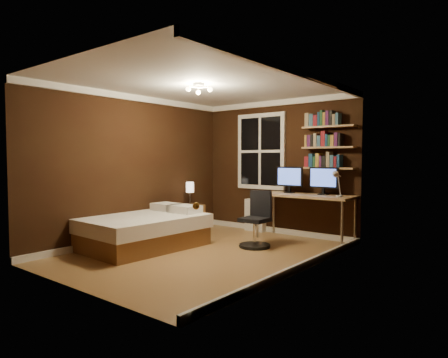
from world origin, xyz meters
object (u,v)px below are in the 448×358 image
Objects in this scene: desk at (305,198)px; office_chair at (256,226)px; monitor_left at (289,180)px; desk_lamp at (337,183)px; radiator at (255,215)px; nightstand at (190,218)px; monitor_right at (323,181)px; bedside_lamp at (190,193)px; bed at (144,231)px.

office_chair is at bearing -111.92° from desk.
monitor_left is 1.02m from desk_lamp.
nightstand is at bearing -137.68° from radiator.
monitor_left is (0.83, -0.14, 0.72)m from radiator.
radiator is at bearing 169.17° from desk.
desk_lamp is (0.99, -0.24, -0.01)m from monitor_left.
monitor_right is (0.65, 0.00, 0.00)m from monitor_left.
monitor_right is (2.41, 0.71, 0.77)m from nightstand.
office_chair is (-1.02, -0.77, -0.69)m from desk_lamp.
monitor_right is 1.15× the size of desk_lamp.
desk_lamp is at bearing 9.85° from bedside_lamp.
desk_lamp is at bearing -13.40° from monitor_left.
desk is at bearing 16.63° from bedside_lamp.
monitor_right is (1.47, -0.14, 0.72)m from radiator.
desk is at bearing -10.83° from radiator.
monitor_left is (-0.34, 0.08, 0.29)m from desk.
nightstand is 2.05m from monitor_left.
office_chair is (1.73, -0.30, 0.07)m from nightstand.
monitor_left is at bearing -9.57° from radiator.
monitor_right reaches higher than nightstand.
nightstand is 0.59× the size of office_chair.
monitor_left is at bearing 86.35° from office_chair.
desk_lamp is 0.49× the size of office_chair.
desk is (2.11, 0.63, 0.48)m from nightstand.
bed is 2.68m from monitor_left.
desk_lamp is (2.75, 0.48, 0.76)m from nightstand.
bed is at bearing -133.55° from monitor_right.
bed is at bearing -130.13° from desk.
radiator is 1.40m from office_chair.
nightstand is at bearing 168.32° from office_chair.
bed is 2.37m from radiator.
nightstand is 0.31× the size of desk.
nightstand is 0.48m from bedside_lamp.
desk is at bearing -164.45° from monitor_right.
bed is at bearing -141.25° from desk_lamp.
nightstand is (-0.36, 1.44, -0.01)m from bed.
radiator is at bearing 168.33° from desk_lamp.
bedside_lamp is at bearing -137.68° from radiator.
bed is 3.78× the size of monitor_right.
desk is at bearing -13.81° from monitor_left.
bedside_lamp reaches higher than bed.
bedside_lamp is (0.00, 0.00, 0.48)m from nightstand.
desk_lamp reaches higher than bedside_lamp.
office_chair is (1.73, -0.30, -0.41)m from bedside_lamp.
desk is 1.08m from office_chair.
desk_lamp is 1.45m from office_chair.
monitor_right reaches higher than bedside_lamp.
radiator is 1.27m from desk.
desk is 3.32× the size of monitor_right.
bed is 1.49m from nightstand.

